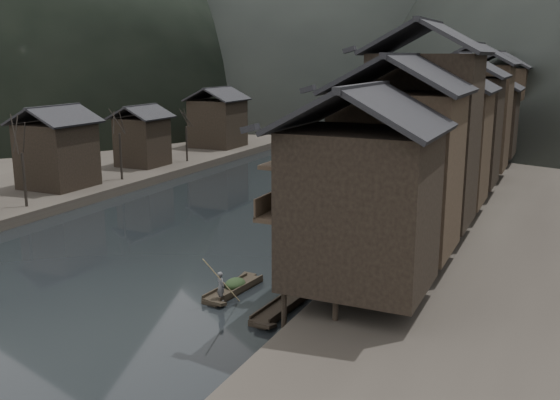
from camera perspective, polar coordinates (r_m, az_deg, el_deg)
The scene contains 12 objects.
water at distance 47.80m, azimuth -10.01°, elevation -4.28°, with size 300.00×300.00×0.00m, color black.
left_bank at distance 99.62m, azimuth -13.48°, elevation 4.93°, with size 40.00×200.00×1.20m, color #2D2823.
stilt_houses at distance 57.37m, azimuth 15.80°, elevation 7.54°, with size 9.00×67.60×16.62m.
left_houses at distance 74.59m, azimuth -14.35°, elevation 6.18°, with size 8.10×53.20×8.73m.
bare_trees at distance 64.96m, azimuth -17.37°, elevation 5.48°, with size 3.59×41.96×7.18m.
moored_sampans at distance 56.02m, azimuth 9.25°, elevation -1.45°, with size 2.98×50.07×0.47m.
midriver_boats at distance 98.14m, azimuth 7.79°, elevation 4.82°, with size 14.01×43.34×0.45m.
stone_bridge at distance 112.74m, azimuth 11.43°, elevation 8.25°, with size 40.00×6.00×9.00m.
hero_sampan at distance 38.49m, azimuth -4.26°, elevation -8.11°, with size 1.66×5.46×0.44m.
cargo_heap at distance 38.49m, azimuth -4.13°, elevation -7.17°, with size 1.19×1.56×0.71m, color black.
boatman at distance 36.48m, azimuth -5.45°, elevation -7.49°, with size 0.64×0.42×1.75m, color #4C4C4E.
bamboo_pole at distance 35.57m, azimuth -5.26°, elevation -3.71°, with size 0.06×0.06×4.12m, color #8C7A51.
Camera 1 is at (26.46, -37.22, 14.09)m, focal length 40.00 mm.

